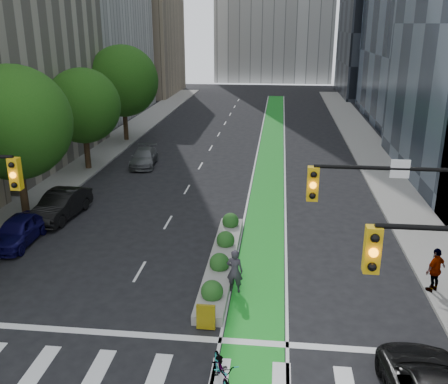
% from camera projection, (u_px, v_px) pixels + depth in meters
% --- Properties ---
extents(ground, '(160.00, 160.00, 0.00)m').
position_uv_depth(ground, '(164.00, 358.00, 16.97)').
color(ground, black).
rests_on(ground, ground).
extents(sidewalk_left, '(3.60, 90.00, 0.15)m').
position_uv_depth(sidewalk_left, '(93.00, 158.00, 41.72)').
color(sidewalk_left, gray).
rests_on(sidewalk_left, ground).
extents(sidewalk_right, '(3.60, 90.00, 0.15)m').
position_uv_depth(sidewalk_right, '(382.00, 167.00, 39.24)').
color(sidewalk_right, gray).
rests_on(sidewalk_right, ground).
extents(bike_lane_paint, '(2.20, 70.00, 0.01)m').
position_uv_depth(bike_lane_paint, '(271.00, 150.00, 44.89)').
color(bike_lane_paint, '#1A9324').
rests_on(bike_lane_paint, ground).
extents(building_tan_far, '(14.00, 16.00, 26.00)m').
position_uv_depth(building_tan_far, '(130.00, 8.00, 77.02)').
color(building_tan_far, tan).
rests_on(building_tan_far, ground).
extents(building_dark_end, '(14.00, 18.00, 28.00)m').
position_uv_depth(building_dark_end, '(394.00, 1.00, 74.37)').
color(building_dark_end, black).
rests_on(building_dark_end, ground).
extents(tree_mid, '(6.40, 6.40, 8.78)m').
position_uv_depth(tree_mid, '(14.00, 123.00, 27.64)').
color(tree_mid, black).
rests_on(tree_mid, ground).
extents(tree_midfar, '(5.60, 5.60, 7.76)m').
position_uv_depth(tree_midfar, '(83.00, 106.00, 37.25)').
color(tree_midfar, black).
rests_on(tree_midfar, ground).
extents(tree_far, '(6.60, 6.60, 9.00)m').
position_uv_depth(tree_far, '(123.00, 81.00, 46.42)').
color(tree_far, black).
rests_on(tree_far, ground).
extents(signal_right, '(5.82, 0.51, 7.20)m').
position_uv_depth(signal_right, '(444.00, 234.00, 14.96)').
color(signal_right, black).
rests_on(signal_right, ground).
extents(median_planter, '(1.20, 10.26, 1.10)m').
position_uv_depth(median_planter, '(222.00, 258.00, 23.35)').
color(median_planter, gray).
rests_on(median_planter, ground).
extents(bicycle, '(1.39, 2.27, 1.12)m').
position_uv_depth(bicycle, '(223.00, 371.00, 15.50)').
color(bicycle, gray).
rests_on(bicycle, ground).
extents(cyclist, '(0.77, 0.57, 1.93)m').
position_uv_depth(cyclist, '(235.00, 271.00, 20.90)').
color(cyclist, '#332F39').
rests_on(cyclist, ground).
extents(parked_car_left_near, '(1.85, 4.35, 1.46)m').
position_uv_depth(parked_car_left_near, '(18.00, 230.00, 25.57)').
color(parked_car_left_near, '#0E0B46').
rests_on(parked_car_left_near, ground).
extents(parked_car_left_mid, '(2.14, 4.99, 1.60)m').
position_uv_depth(parked_car_left_mid, '(61.00, 205.00, 28.96)').
color(parked_car_left_mid, black).
rests_on(parked_car_left_mid, ground).
extents(parked_car_left_far, '(2.38, 4.77, 1.33)m').
position_uv_depth(parked_car_left_far, '(144.00, 157.00, 39.75)').
color(parked_car_left_far, '#56595B').
rests_on(parked_car_left_far, ground).
extents(pedestrian_far, '(1.18, 1.07, 1.94)m').
position_uv_depth(pedestrian_far, '(435.00, 270.00, 20.67)').
color(pedestrian_far, gray).
rests_on(pedestrian_far, sidewalk_right).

